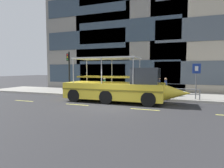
% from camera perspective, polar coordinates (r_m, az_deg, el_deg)
% --- Properties ---
extents(ground_plane, '(120.00, 120.00, 0.00)m').
position_cam_1_polar(ground_plane, '(12.98, -0.05, -6.56)').
color(ground_plane, '#2B2B2D').
extents(sidewalk, '(32.00, 4.80, 0.18)m').
position_cam_1_polar(sidewalk, '(18.27, 5.88, -3.11)').
color(sidewalk, gray).
rests_on(sidewalk, ground_plane).
extents(curb_edge, '(32.00, 0.18, 0.18)m').
position_cam_1_polar(curb_edge, '(15.88, 3.74, -4.22)').
color(curb_edge, '#B2ADA3').
rests_on(curb_edge, ground_plane).
extents(lane_centreline, '(25.80, 0.12, 0.01)m').
position_cam_1_polar(lane_centreline, '(12.40, -1.03, -7.06)').
color(lane_centreline, '#DBD64C').
rests_on(lane_centreline, ground_plane).
extents(curb_guardrail, '(11.49, 0.09, 0.82)m').
position_cam_1_polar(curb_guardrail, '(16.07, 4.77, -1.81)').
color(curb_guardrail, gray).
rests_on(curb_guardrail, sidewalk).
extents(traffic_light_pole, '(0.24, 0.46, 4.08)m').
position_cam_1_polar(traffic_light_pole, '(19.06, -13.14, 4.84)').
color(traffic_light_pole, black).
rests_on(traffic_light_pole, sidewalk).
extents(parking_sign, '(0.60, 0.12, 2.76)m').
position_cam_1_polar(parking_sign, '(15.80, 24.52, 2.51)').
color(parking_sign, '#4C4F54').
rests_on(parking_sign, sidewalk).
extents(duck_tour_boat, '(9.43, 2.62, 3.40)m').
position_cam_1_polar(duck_tour_boat, '(14.13, 2.73, -1.12)').
color(duck_tour_boat, yellow).
rests_on(duck_tour_boat, ground_plane).
extents(pedestrian_near_bow, '(0.22, 0.46, 1.58)m').
position_cam_1_polar(pedestrian_near_bow, '(17.01, 16.18, -0.27)').
color(pedestrian_near_bow, '#47423D').
rests_on(pedestrian_near_bow, sidewalk).
extents(pedestrian_mid_left, '(0.36, 0.30, 1.51)m').
position_cam_1_polar(pedestrian_mid_left, '(16.88, 6.36, -0.30)').
color(pedestrian_mid_left, '#1E2338').
rests_on(pedestrian_mid_left, sidewalk).
extents(pedestrian_mid_right, '(0.24, 0.44, 1.57)m').
position_cam_1_polar(pedestrian_mid_right, '(17.75, -2.31, 0.05)').
color(pedestrian_mid_right, '#1E2338').
rests_on(pedestrian_mid_right, sidewalk).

